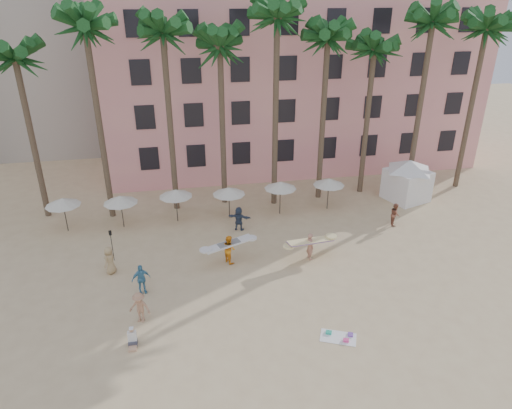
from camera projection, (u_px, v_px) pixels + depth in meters
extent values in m
plane|color=#D1B789|center=(279.00, 317.00, 24.65)|extent=(120.00, 120.00, 0.00)
cube|color=#FBA799|center=(289.00, 80.00, 45.60)|extent=(35.00, 14.00, 16.00)
cylinder|color=brown|center=(33.00, 142.00, 33.40)|extent=(0.44, 0.44, 12.00)
cylinder|color=brown|center=(100.00, 129.00, 32.93)|extent=(0.44, 0.44, 14.00)
cylinder|color=brown|center=(170.00, 127.00, 34.32)|extent=(0.44, 0.44, 13.50)
cylinder|color=brown|center=(223.00, 129.00, 35.65)|extent=(0.44, 0.44, 12.50)
cylinder|color=brown|center=(275.00, 117.00, 35.00)|extent=(0.44, 0.44, 14.50)
cylinder|color=brown|center=(323.00, 123.00, 36.44)|extent=(0.44, 0.44, 13.00)
cylinder|color=brown|center=(367.00, 125.00, 37.77)|extent=(0.44, 0.44, 12.00)
cylinder|color=brown|center=(419.00, 113.00, 37.13)|extent=(0.44, 0.44, 14.00)
cylinder|color=brown|center=(470.00, 112.00, 38.52)|extent=(0.44, 0.44, 13.50)
cylinder|color=#332B23|center=(65.00, 216.00, 33.07)|extent=(0.07, 0.07, 2.50)
cone|color=silver|center=(63.00, 202.00, 32.60)|extent=(2.50, 2.50, 0.55)
cylinder|color=#332B23|center=(122.00, 212.00, 33.67)|extent=(0.07, 0.07, 2.40)
cone|color=silver|center=(120.00, 199.00, 33.23)|extent=(2.50, 2.50, 0.55)
cylinder|color=#332B23|center=(177.00, 206.00, 34.50)|extent=(0.07, 0.07, 2.50)
cone|color=silver|center=(176.00, 193.00, 34.04)|extent=(2.50, 2.50, 0.55)
cylinder|color=#332B23|center=(229.00, 203.00, 35.11)|extent=(0.07, 0.07, 2.40)
cone|color=silver|center=(229.00, 191.00, 34.66)|extent=(2.50, 2.50, 0.55)
cylinder|color=#332B23|center=(280.00, 199.00, 35.65)|extent=(0.07, 0.07, 2.60)
cone|color=silver|center=(280.00, 185.00, 35.16)|extent=(2.50, 2.50, 0.55)
cylinder|color=#332B23|center=(328.00, 194.00, 36.52)|extent=(0.07, 0.07, 2.50)
cone|color=silver|center=(329.00, 182.00, 36.05)|extent=(2.50, 2.50, 0.55)
cube|color=white|center=(407.00, 185.00, 38.18)|extent=(3.80, 3.80, 2.60)
cone|color=white|center=(410.00, 165.00, 37.44)|extent=(5.69, 5.69, 0.90)
cube|color=white|center=(338.00, 337.00, 23.19)|extent=(2.05, 1.65, 0.02)
cube|color=teal|center=(329.00, 332.00, 23.45)|extent=(0.38, 0.35, 0.10)
cube|color=#EF428D|center=(346.00, 340.00, 22.91)|extent=(0.35, 0.31, 0.12)
cube|color=#7645A7|center=(351.00, 335.00, 23.31)|extent=(0.36, 0.38, 0.08)
imported|color=tan|center=(310.00, 246.00, 29.73)|extent=(0.56, 0.74, 1.86)
cube|color=#FAE59C|center=(310.00, 241.00, 29.57)|extent=(3.26, 1.48, 0.38)
imported|color=orange|center=(229.00, 249.00, 29.35)|extent=(1.07, 1.15, 1.90)
cube|color=silver|center=(229.00, 244.00, 29.19)|extent=(3.31, 1.68, 0.33)
imported|color=#35445D|center=(239.00, 219.00, 33.36)|extent=(1.77, 1.20, 1.83)
imported|color=#4C8FB3|center=(141.00, 279.00, 26.29)|extent=(1.18, 0.78, 1.87)
imported|color=brown|center=(395.00, 214.00, 34.14)|extent=(0.87, 1.00, 1.74)
imported|color=tan|center=(110.00, 260.00, 28.19)|extent=(0.94, 1.06, 1.82)
imported|color=tan|center=(140.00, 307.00, 23.99)|extent=(1.32, 1.04, 1.79)
cylinder|color=black|center=(112.00, 246.00, 29.44)|extent=(0.04, 0.04, 2.10)
cube|color=black|center=(110.00, 233.00, 29.01)|extent=(0.18, 0.03, 0.35)
cube|color=#3F3F4C|center=(133.00, 343.00, 22.70)|extent=(0.44, 0.41, 0.23)
cube|color=tan|center=(133.00, 348.00, 22.42)|extent=(0.39, 0.44, 0.12)
cube|color=white|center=(132.00, 336.00, 22.59)|extent=(0.43, 0.25, 0.53)
sphere|color=tan|center=(131.00, 330.00, 22.42)|extent=(0.23, 0.23, 0.23)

